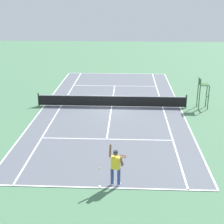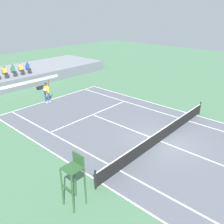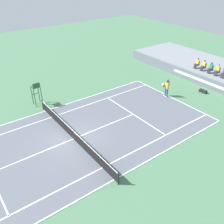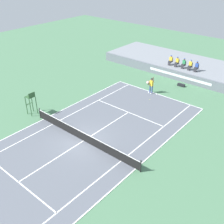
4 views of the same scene
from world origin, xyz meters
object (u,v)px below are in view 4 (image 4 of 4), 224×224
at_px(spectator_seated_2, 184,64).
at_px(equipment_bag, 181,85).
at_px(tennis_player, 151,85).
at_px(spectator_seated_0, 171,60).
at_px(tennis_ball, 150,100).
at_px(spectator_seated_4, 196,67).
at_px(umpire_chair, 31,100).
at_px(spectator_seated_3, 190,65).
at_px(spectator_seated_1, 177,62).

xyz_separation_m(spectator_seated_2, equipment_bag, (1.35, -2.78, -1.64)).
height_order(spectator_seated_2, tennis_player, spectator_seated_2).
height_order(spectator_seated_0, tennis_ball, spectator_seated_0).
bearing_deg(spectator_seated_4, umpire_chair, -115.10).
xyz_separation_m(tennis_player, umpire_chair, (-6.40, -11.63, 0.56)).
bearing_deg(spectator_seated_2, spectator_seated_3, 0.00).
height_order(umpire_chair, equipment_bag, umpire_chair).
bearing_deg(spectator_seated_3, spectator_seated_2, 180.00).
bearing_deg(spectator_seated_3, spectator_seated_4, 0.00).
relative_size(spectator_seated_1, spectator_seated_4, 1.00).
relative_size(spectator_seated_0, equipment_bag, 1.37).
relative_size(tennis_player, equipment_bag, 2.26).
xyz_separation_m(spectator_seated_3, equipment_bag, (0.45, -2.78, -1.64)).
height_order(tennis_ball, equipment_bag, equipment_bag).
distance_m(tennis_player, tennis_ball, 2.00).
relative_size(spectator_seated_4, umpire_chair, 0.52).
bearing_deg(tennis_player, spectator_seated_3, 78.62).
xyz_separation_m(spectator_seated_4, equipment_bag, (-0.39, -2.78, -1.64)).
bearing_deg(spectator_seated_0, tennis_player, -77.98).
distance_m(spectator_seated_0, tennis_player, 6.93).
height_order(spectator_seated_1, tennis_ball, spectator_seated_1).
bearing_deg(spectator_seated_1, equipment_bag, -50.31).
bearing_deg(spectator_seated_2, equipment_bag, -64.10).
bearing_deg(spectator_seated_1, spectator_seated_3, 0.00).
height_order(spectator_seated_1, umpire_chair, spectator_seated_1).
distance_m(spectator_seated_3, umpire_chair, 19.93).
xyz_separation_m(spectator_seated_0, spectator_seated_3, (2.79, 0.00, 0.00)).
relative_size(spectator_seated_1, umpire_chair, 0.52).
bearing_deg(tennis_player, spectator_seated_2, 86.11).
distance_m(spectator_seated_0, equipment_bag, 4.57).
height_order(spectator_seated_3, tennis_player, spectator_seated_3).
xyz_separation_m(umpire_chair, equipment_bag, (8.21, 15.59, -1.40)).
height_order(tennis_player, umpire_chair, umpire_chair).
bearing_deg(tennis_player, spectator_seated_0, 102.02).
bearing_deg(spectator_seated_1, tennis_player, -85.76).
bearing_deg(equipment_bag, tennis_ball, -99.68).
relative_size(spectator_seated_1, equipment_bag, 1.37).
distance_m(spectator_seated_3, spectator_seated_4, 0.84).
relative_size(spectator_seated_1, spectator_seated_3, 1.00).
relative_size(spectator_seated_3, tennis_player, 0.61).
relative_size(spectator_seated_0, spectator_seated_2, 1.00).
xyz_separation_m(spectator_seated_0, spectator_seated_4, (3.63, 0.00, 0.00)).
relative_size(spectator_seated_1, spectator_seated_2, 1.00).
relative_size(spectator_seated_3, umpire_chair, 0.52).
bearing_deg(spectator_seated_4, spectator_seated_2, 180.00).
xyz_separation_m(spectator_seated_0, tennis_ball, (2.30, -8.26, -1.77)).
xyz_separation_m(spectator_seated_3, tennis_ball, (-0.49, -8.26, -1.77)).
bearing_deg(spectator_seated_2, tennis_player, -93.89).
relative_size(umpire_chair, equipment_bag, 2.65).
height_order(spectator_seated_0, tennis_player, spectator_seated_0).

